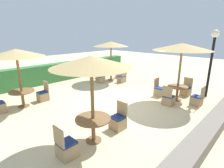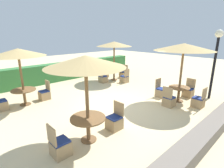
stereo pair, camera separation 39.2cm
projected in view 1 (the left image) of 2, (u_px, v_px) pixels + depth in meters
ground_plane at (122, 106)px, 7.90m from camera, size 40.00×40.00×0.00m
hedge_row at (54, 73)px, 11.74m from camera, size 13.00×0.70×1.21m
stone_border at (208, 131)px, 5.47m from camera, size 10.00×0.56×0.41m
lamp_post at (213, 51)px, 8.41m from camera, size 0.36×0.36×3.32m
parasol_back_left at (16, 53)px, 7.17m from camera, size 2.27×2.27×2.54m
round_table_back_left at (22, 94)px, 7.67m from camera, size 1.05×1.05×0.72m
patio_chair_back_left_east at (43, 95)px, 8.44m from camera, size 0.46×0.46×0.93m
parasol_front_right at (182, 47)px, 7.88m from camera, size 2.64×2.64×2.73m
round_table_front_right at (178, 90)px, 8.44m from camera, size 0.96×0.96×0.71m
patio_chair_front_right_east at (186, 91)px, 9.16m from camera, size 0.46×0.46×0.93m
patio_chair_front_right_south at (197, 100)px, 7.87m from camera, size 0.46×0.46×0.93m
patio_chair_front_right_west at (168, 100)px, 7.90m from camera, size 0.46×0.46×0.93m
patio_chair_front_right_north at (159, 91)px, 9.09m from camera, size 0.46×0.46×0.93m
parasol_back_right at (111, 44)px, 11.64m from camera, size 2.36×2.36×2.64m
round_table_back_right at (111, 72)px, 12.16m from camera, size 1.08×1.08×0.74m
patio_chair_back_right_east at (120, 74)px, 12.99m from camera, size 0.46×0.46×0.93m
patio_chair_back_right_south at (122, 78)px, 11.62m from camera, size 0.46×0.46×0.93m
patio_chair_back_right_west at (100, 79)px, 11.57m from camera, size 0.46×0.46×0.93m
patio_chair_back_right_north at (101, 74)px, 12.93m from camera, size 0.46×0.46×0.93m
parasol_front_left at (91, 62)px, 4.65m from camera, size 2.22×2.22×2.58m
round_table_front_left at (93, 123)px, 5.16m from camera, size 1.05×1.05×0.76m
patio_chair_front_left_east at (118, 121)px, 5.94m from camera, size 0.46×0.46×0.93m
patio_chair_front_left_west at (67, 148)px, 4.55m from camera, size 0.46×0.46×0.93m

